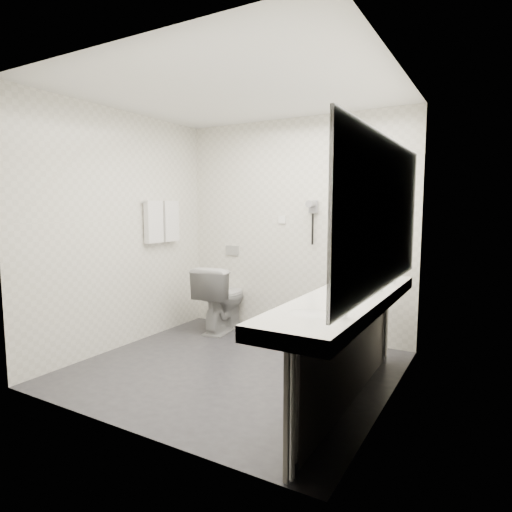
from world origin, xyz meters
The scene contains 32 objects.
floor centered at (0.00, 0.00, 0.00)m, with size 2.80×2.80×0.00m, color #2E2D33.
ceiling centered at (0.00, 0.00, 2.50)m, with size 2.80×2.80×0.00m, color white.
wall_back centered at (0.00, 1.30, 1.25)m, with size 2.80×2.80×0.00m, color silver.
wall_front centered at (0.00, -1.30, 1.25)m, with size 2.80×2.80×0.00m, color silver.
wall_left centered at (-1.40, 0.00, 1.25)m, with size 2.60×2.60×0.00m, color silver.
wall_right centered at (1.40, 0.00, 1.25)m, with size 2.60×2.60×0.00m, color silver.
vanity_counter centered at (1.12, -0.20, 0.80)m, with size 0.55×2.20×0.10m, color white.
vanity_panel centered at (1.15, -0.20, 0.38)m, with size 0.03×2.15×0.75m, color gray.
vanity_post_near centered at (1.18, -1.24, 0.38)m, with size 0.06×0.06×0.75m, color silver.
vanity_post_far centered at (1.18, 0.84, 0.38)m, with size 0.06×0.06×0.75m, color silver.
mirror centered at (1.39, -0.20, 1.45)m, with size 0.02×2.20×1.05m, color #B2BCC6.
basin_near centered at (1.12, -0.85, 0.83)m, with size 0.40×0.31×0.05m, color white.
basin_far centered at (1.12, 0.45, 0.83)m, with size 0.40×0.31×0.05m, color white.
faucet_near centered at (1.32, -0.85, 0.92)m, with size 0.04×0.04×0.15m, color silver.
faucet_far centered at (1.32, 0.45, 0.92)m, with size 0.04×0.04×0.15m, color silver.
soap_bottle_a centered at (1.22, -0.13, 0.90)m, with size 0.05×0.05×0.11m, color white.
soap_bottle_b centered at (1.23, -0.10, 0.90)m, with size 0.08×0.08×0.10m, color white.
soap_bottle_c centered at (1.29, -0.15, 0.91)m, with size 0.04×0.04×0.11m, color white.
glass_left centered at (1.29, -0.01, 0.90)m, with size 0.05×0.05×0.10m, color silver.
glass_right centered at (1.30, 0.07, 0.90)m, with size 0.06×0.06×0.11m, color silver.
toilet centered at (-0.81, 0.99, 0.40)m, with size 0.45×0.79×0.80m, color white.
flush_plate centered at (-0.85, 1.29, 0.95)m, with size 0.18×0.02×0.12m, color #B2B5BA.
pedal_bin centered at (0.04, 0.90, 0.14)m, with size 0.20×0.20×0.28m, color #B2B5BA.
bin_lid centered at (0.04, 0.90, 0.29)m, with size 0.20×0.20×0.01m, color #B2B5BA.
towel_rail centered at (-1.35, 0.55, 1.55)m, with size 0.02×0.02×0.62m, color silver.
towel_near centered at (-1.34, 0.41, 1.33)m, with size 0.07×0.24×0.48m, color white.
towel_far centered at (-1.34, 0.69, 1.33)m, with size 0.07×0.24×0.48m, color white.
dryer_cradle centered at (0.25, 1.27, 1.50)m, with size 0.10×0.04×0.14m, color gray.
dryer_barrel centered at (0.25, 1.20, 1.53)m, with size 0.08×0.08×0.14m, color gray.
dryer_cord centered at (0.25, 1.26, 1.25)m, with size 0.02×0.02×0.35m, color black.
switch_plate_a centered at (-0.15, 1.29, 1.35)m, with size 0.09×0.02×0.09m, color white.
switch_plate_b centered at (0.55, 1.29, 1.35)m, with size 0.09×0.02×0.09m, color white.
Camera 1 is at (2.09, -3.23, 1.50)m, focal length 30.03 mm.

